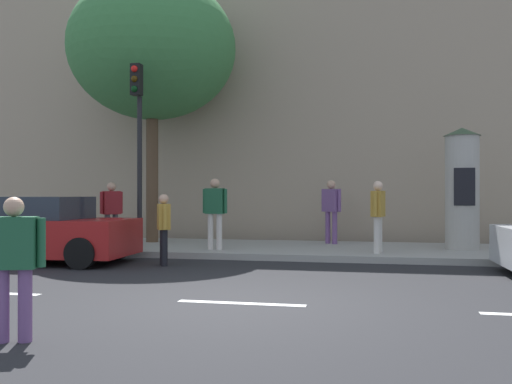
{
  "coord_description": "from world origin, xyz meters",
  "views": [
    {
      "loc": [
        1.88,
        -7.73,
        1.51
      ],
      "look_at": [
        -0.22,
        2.0,
        1.54
      ],
      "focal_mm": 40.58,
      "sensor_mm": 36.0,
      "label": 1
    }
  ],
  "objects_px": {
    "street_tree": "(152,49)",
    "pedestrian_near_pole": "(164,224)",
    "parked_car_blue": "(37,231)",
    "traffic_light": "(138,126)",
    "pedestrian_in_red_top": "(111,209)",
    "poster_column": "(462,188)",
    "pedestrian_in_light_jacket": "(378,211)",
    "pedestrian_with_bag": "(14,258)",
    "pedestrian_tallest": "(331,206)",
    "pedestrian_in_dark_shirt": "(215,208)"
  },
  "relations": [
    {
      "from": "street_tree",
      "to": "pedestrian_near_pole",
      "type": "xyz_separation_m",
      "value": [
        1.85,
        -3.86,
        -4.74
      ]
    },
    {
      "from": "street_tree",
      "to": "pedestrian_in_red_top",
      "type": "distance_m",
      "value": 4.8
    },
    {
      "from": "traffic_light",
      "to": "pedestrian_tallest",
      "type": "height_order",
      "value": "traffic_light"
    },
    {
      "from": "poster_column",
      "to": "pedestrian_in_red_top",
      "type": "bearing_deg",
      "value": -172.09
    },
    {
      "from": "pedestrian_in_dark_shirt",
      "to": "parked_car_blue",
      "type": "xyz_separation_m",
      "value": [
        -3.42,
        -2.17,
        -0.47
      ]
    },
    {
      "from": "pedestrian_in_dark_shirt",
      "to": "pedestrian_with_bag",
      "type": "bearing_deg",
      "value": -87.95
    },
    {
      "from": "poster_column",
      "to": "pedestrian_in_light_jacket",
      "type": "bearing_deg",
      "value": -146.24
    },
    {
      "from": "street_tree",
      "to": "parked_car_blue",
      "type": "xyz_separation_m",
      "value": [
        -1.05,
        -3.97,
        -4.91
      ]
    },
    {
      "from": "poster_column",
      "to": "pedestrian_in_dark_shirt",
      "type": "relative_size",
      "value": 1.72
    },
    {
      "from": "street_tree",
      "to": "parked_car_blue",
      "type": "height_order",
      "value": "street_tree"
    },
    {
      "from": "traffic_light",
      "to": "pedestrian_in_dark_shirt",
      "type": "distance_m",
      "value": 2.71
    },
    {
      "from": "pedestrian_tallest",
      "to": "pedestrian_in_dark_shirt",
      "type": "bearing_deg",
      "value": -139.11
    },
    {
      "from": "traffic_light",
      "to": "poster_column",
      "type": "relative_size",
      "value": 1.5
    },
    {
      "from": "poster_column",
      "to": "parked_car_blue",
      "type": "distance_m",
      "value": 10.01
    },
    {
      "from": "pedestrian_in_light_jacket",
      "to": "parked_car_blue",
      "type": "relative_size",
      "value": 0.4
    },
    {
      "from": "street_tree",
      "to": "pedestrian_in_dark_shirt",
      "type": "height_order",
      "value": "street_tree"
    },
    {
      "from": "pedestrian_with_bag",
      "to": "parked_car_blue",
      "type": "height_order",
      "value": "pedestrian_with_bag"
    },
    {
      "from": "pedestrian_in_light_jacket",
      "to": "parked_car_blue",
      "type": "height_order",
      "value": "pedestrian_in_light_jacket"
    },
    {
      "from": "pedestrian_in_light_jacket",
      "to": "parked_car_blue",
      "type": "xyz_separation_m",
      "value": [
        -7.31,
        -2.18,
        -0.42
      ]
    },
    {
      "from": "pedestrian_in_light_jacket",
      "to": "street_tree",
      "type": "bearing_deg",
      "value": 164.09
    },
    {
      "from": "pedestrian_with_bag",
      "to": "poster_column",
      "type": "bearing_deg",
      "value": 59.9
    },
    {
      "from": "poster_column",
      "to": "street_tree",
      "type": "distance_m",
      "value": 9.17
    },
    {
      "from": "pedestrian_with_bag",
      "to": "pedestrian_near_pole",
      "type": "distance_m",
      "value": 6.3
    },
    {
      "from": "traffic_light",
      "to": "pedestrian_in_dark_shirt",
      "type": "height_order",
      "value": "traffic_light"
    },
    {
      "from": "pedestrian_tallest",
      "to": "parked_car_blue",
      "type": "bearing_deg",
      "value": -143.66
    },
    {
      "from": "pedestrian_in_red_top",
      "to": "pedestrian_in_light_jacket",
      "type": "distance_m",
      "value": 6.69
    },
    {
      "from": "parked_car_blue",
      "to": "street_tree",
      "type": "bearing_deg",
      "value": 75.16
    },
    {
      "from": "pedestrian_with_bag",
      "to": "parked_car_blue",
      "type": "bearing_deg",
      "value": 121.2
    },
    {
      "from": "pedestrian_tallest",
      "to": "pedestrian_in_red_top",
      "type": "bearing_deg",
      "value": -158.58
    },
    {
      "from": "traffic_light",
      "to": "pedestrian_with_bag",
      "type": "bearing_deg",
      "value": -75.09
    },
    {
      "from": "pedestrian_in_red_top",
      "to": "pedestrian_near_pole",
      "type": "bearing_deg",
      "value": -44.04
    },
    {
      "from": "pedestrian_in_dark_shirt",
      "to": "pedestrian_in_light_jacket",
      "type": "relative_size",
      "value": 1.05
    },
    {
      "from": "pedestrian_in_red_top",
      "to": "pedestrian_in_dark_shirt",
      "type": "height_order",
      "value": "pedestrian_in_dark_shirt"
    },
    {
      "from": "poster_column",
      "to": "pedestrian_in_dark_shirt",
      "type": "distance_m",
      "value": 6.07
    },
    {
      "from": "traffic_light",
      "to": "parked_car_blue",
      "type": "distance_m",
      "value": 3.36
    },
    {
      "from": "street_tree",
      "to": "pedestrian_tallest",
      "type": "relative_size",
      "value": 4.33
    },
    {
      "from": "pedestrian_in_dark_shirt",
      "to": "pedestrian_in_red_top",
      "type": "bearing_deg",
      "value": 176.98
    },
    {
      "from": "traffic_light",
      "to": "street_tree",
      "type": "relative_size",
      "value": 0.6
    },
    {
      "from": "traffic_light",
      "to": "poster_column",
      "type": "xyz_separation_m",
      "value": [
        7.66,
        1.92,
        -1.49
      ]
    },
    {
      "from": "traffic_light",
      "to": "pedestrian_with_bag",
      "type": "xyz_separation_m",
      "value": [
        2.06,
        -7.75,
        -2.29
      ]
    },
    {
      "from": "pedestrian_with_bag",
      "to": "pedestrian_in_red_top",
      "type": "relative_size",
      "value": 0.89
    },
    {
      "from": "street_tree",
      "to": "pedestrian_in_dark_shirt",
      "type": "distance_m",
      "value": 5.34
    },
    {
      "from": "traffic_light",
      "to": "pedestrian_with_bag",
      "type": "relative_size",
      "value": 3.02
    },
    {
      "from": "traffic_light",
      "to": "pedestrian_in_red_top",
      "type": "bearing_deg",
      "value": 145.63
    },
    {
      "from": "poster_column",
      "to": "pedestrian_tallest",
      "type": "xyz_separation_m",
      "value": [
        -3.27,
        0.92,
        -0.48
      ]
    },
    {
      "from": "pedestrian_tallest",
      "to": "poster_column",
      "type": "bearing_deg",
      "value": -15.74
    },
    {
      "from": "pedestrian_with_bag",
      "to": "pedestrian_in_dark_shirt",
      "type": "distance_m",
      "value": 8.32
    },
    {
      "from": "street_tree",
      "to": "pedestrian_with_bag",
      "type": "distance_m",
      "value": 11.48
    },
    {
      "from": "pedestrian_near_pole",
      "to": "pedestrian_in_dark_shirt",
      "type": "distance_m",
      "value": 2.15
    },
    {
      "from": "pedestrian_with_bag",
      "to": "street_tree",
      "type": "bearing_deg",
      "value": 104.77
    }
  ]
}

